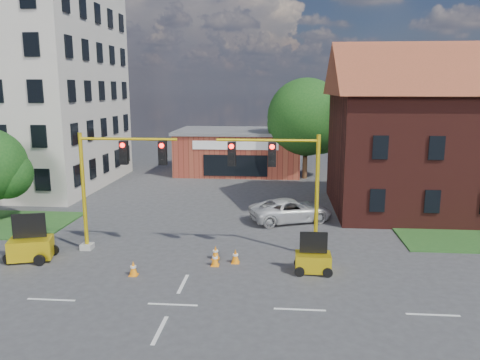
{
  "coord_description": "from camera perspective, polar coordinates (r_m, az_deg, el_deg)",
  "views": [
    {
      "loc": [
        4.13,
        -16.89,
        8.42
      ],
      "look_at": [
        1.82,
        10.0,
        3.1
      ],
      "focal_mm": 35.0,
      "sensor_mm": 36.0,
      "label": 1
    }
  ],
  "objects": [
    {
      "name": "lane_markings",
      "position": [
        16.76,
        -10.65,
        -19.19
      ],
      "size": [
        60.0,
        36.0,
        0.01
      ],
      "primitive_type": null,
      "color": "silver",
      "rests_on": "ground"
    },
    {
      "name": "cone_d",
      "position": [
        23.66,
        -3.0,
        -8.83
      ],
      "size": [
        0.4,
        0.4,
        0.7
      ],
      "color": "orange",
      "rests_on": "ground"
    },
    {
      "name": "cone_b",
      "position": [
        22.82,
        -3.07,
        -9.6
      ],
      "size": [
        0.4,
        0.4,
        0.7
      ],
      "color": "orange",
      "rests_on": "ground"
    },
    {
      "name": "cone_c",
      "position": [
        23.14,
        -0.57,
        -9.29
      ],
      "size": [
        0.4,
        0.4,
        0.7
      ],
      "color": "orange",
      "rests_on": "ground"
    },
    {
      "name": "ground",
      "position": [
        19.32,
        -8.21,
        -14.8
      ],
      "size": [
        120.0,
        120.0,
        0.0
      ],
      "primitive_type": "plane",
      "color": "#3A3A3C",
      "rests_on": "ground"
    },
    {
      "name": "trailer_east",
      "position": [
        22.22,
        8.89,
        -9.65
      ],
      "size": [
        1.64,
        1.1,
        1.85
      ],
      "rotation": [
        0.0,
        0.0,
        -0.01
      ],
      "color": "yellow",
      "rests_on": "ground"
    },
    {
      "name": "brick_shop",
      "position": [
        47.47,
        -0.11,
        3.58
      ],
      "size": [
        12.4,
        8.4,
        4.3
      ],
      "color": "maroon",
      "rests_on": "ground"
    },
    {
      "name": "signal_mast_east",
      "position": [
        23.33,
        5.38,
        -0.01
      ],
      "size": [
        5.3,
        0.6,
        6.2
      ],
      "color": "gray",
      "rests_on": "ground"
    },
    {
      "name": "trailer_west",
      "position": [
        25.6,
        -24.13,
        -7.38
      ],
      "size": [
        2.3,
        1.86,
        2.27
      ],
      "rotation": [
        0.0,
        0.0,
        0.3
      ],
      "color": "yellow",
      "rests_on": "ground"
    },
    {
      "name": "signal_mast_west",
      "position": [
        24.83,
        -15.16,
        0.32
      ],
      "size": [
        5.3,
        0.6,
        6.2
      ],
      "color": "gray",
      "rests_on": "ground"
    },
    {
      "name": "cone_a",
      "position": [
        22.22,
        -12.88,
        -10.47
      ],
      "size": [
        0.4,
        0.4,
        0.7
      ],
      "color": "orange",
      "rests_on": "ground"
    },
    {
      "name": "tree_large",
      "position": [
        44.15,
        8.53,
        7.29
      ],
      "size": [
        7.53,
        7.17,
        9.36
      ],
      "color": "#3D2316",
      "rests_on": "ground"
    },
    {
      "name": "pickup_white",
      "position": [
        30.15,
        6.23,
        -3.68
      ],
      "size": [
        5.79,
        4.19,
        1.46
      ],
      "primitive_type": "imported",
      "rotation": [
        0.0,
        0.0,
        1.94
      ],
      "color": "silver",
      "rests_on": "ground"
    }
  ]
}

